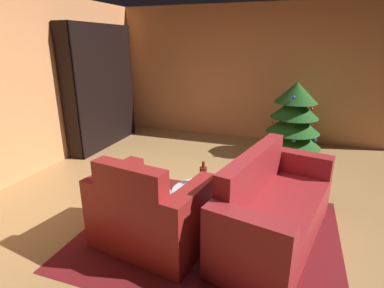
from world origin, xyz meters
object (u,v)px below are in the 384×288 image
at_px(book_stack_on_table, 208,188).
at_px(bottle_on_table, 203,175).
at_px(armchair_red, 150,214).
at_px(coffee_table, 204,195).
at_px(decorated_tree, 294,119).
at_px(couch_red, 273,210).
at_px(bookshelf_unit, 105,87).

height_order(book_stack_on_table, bottle_on_table, bottle_on_table).
xyz_separation_m(armchair_red, coffee_table, (0.42, 0.39, 0.08)).
distance_m(coffee_table, decorated_tree, 2.84).
relative_size(couch_red, book_stack_on_table, 8.70).
bearing_deg(armchair_red, bookshelf_unit, 129.92).
relative_size(bookshelf_unit, bottle_on_table, 8.98).
bearing_deg(bottle_on_table, armchair_red, -122.43).
height_order(bookshelf_unit, armchair_red, bookshelf_unit).
distance_m(couch_red, decorated_tree, 2.63).
bearing_deg(decorated_tree, couch_red, -91.92).
distance_m(armchair_red, decorated_tree, 3.35).
bearing_deg(coffee_table, couch_red, 8.73).
height_order(bookshelf_unit, bottle_on_table, bookshelf_unit).
xyz_separation_m(armchair_red, book_stack_on_table, (0.48, 0.37, 0.18)).
distance_m(bottle_on_table, decorated_tree, 2.68).
bearing_deg(couch_red, bottle_on_table, 174.93).
relative_size(couch_red, decorated_tree, 1.50).
distance_m(bookshelf_unit, couch_red, 4.05).
relative_size(book_stack_on_table, bottle_on_table, 0.89).
relative_size(coffee_table, decorated_tree, 0.53).
height_order(coffee_table, decorated_tree, decorated_tree).
bearing_deg(bookshelf_unit, couch_red, -32.87).
distance_m(coffee_table, book_stack_on_table, 0.11).
distance_m(couch_red, coffee_table, 0.71).
distance_m(book_stack_on_table, bottle_on_table, 0.23).
bearing_deg(armchair_red, couch_red, 24.15).
bearing_deg(book_stack_on_table, coffee_table, 155.53).
height_order(bookshelf_unit, decorated_tree, bookshelf_unit).
distance_m(book_stack_on_table, decorated_tree, 2.84).
distance_m(armchair_red, couch_red, 1.22).
bearing_deg(bottle_on_table, bookshelf_unit, 141.03).
bearing_deg(book_stack_on_table, couch_red, 11.47).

